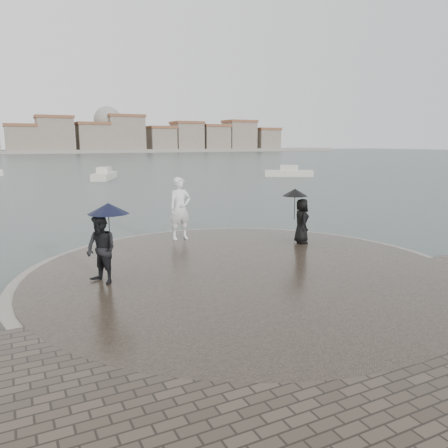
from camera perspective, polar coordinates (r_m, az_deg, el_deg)
ground at (r=9.85m, az=12.93°, el=-13.02°), size 400.00×400.00×0.00m
kerb_ring at (r=12.50m, az=2.69°, el=-6.81°), size 12.50×12.50×0.32m
quay_tip at (r=12.50m, az=2.69°, el=-6.72°), size 11.90×11.90×0.36m
statue at (r=16.11m, az=-5.75°, el=2.03°), size 0.86×0.58×2.29m
visitor_left at (r=11.44m, az=-15.54°, el=-1.98°), size 1.28×1.16×2.04m
visitor_right at (r=15.64m, az=9.88°, el=1.33°), size 1.08×1.01×1.95m
far_skyline at (r=167.61m, az=-27.18°, el=10.09°), size 260.00×20.00×37.00m
boats at (r=47.34m, az=-17.93°, el=5.87°), size 42.08×21.17×1.50m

